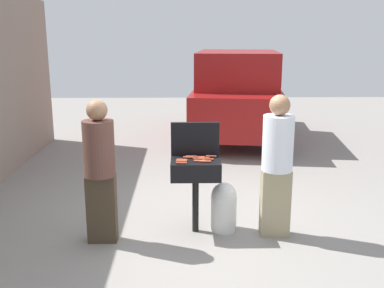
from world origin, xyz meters
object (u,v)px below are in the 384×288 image
hot_dog_2 (208,159)px  hot_dog_8 (191,156)px  hot_dog_6 (182,161)px  hot_dog_7 (199,161)px  parked_minivan (237,94)px  hot_dog_5 (182,160)px  hot_dog_9 (181,163)px  hot_dog_10 (189,157)px  hot_dog_1 (211,156)px  propane_tank (224,206)px  hot_dog_3 (199,157)px  person_left (100,167)px  hot_dog_0 (206,161)px  person_right (277,161)px  bbq_grill (196,171)px  hot_dog_4 (204,158)px  hot_dog_11 (198,159)px

hot_dog_2 → hot_dog_8: (-0.20, 0.15, 0.00)m
hot_dog_6 → hot_dog_7: bearing=0.2°
hot_dog_6 → parked_minivan: size_ratio=0.03×
hot_dog_8 → hot_dog_5: bearing=-126.1°
hot_dog_2 → hot_dog_9: 0.35m
hot_dog_9 → hot_dog_10: size_ratio=1.00×
hot_dog_1 → propane_tank: bearing=-32.4°
hot_dog_3 → propane_tank: bearing=-11.9°
parked_minivan → hot_dog_3: bearing=85.4°
hot_dog_7 → parked_minivan: parked_minivan is taller
hot_dog_9 → person_left: size_ratio=0.08×
hot_dog_0 → hot_dog_9: (-0.29, -0.05, 0.00)m
hot_dog_1 → parked_minivan: (0.93, 5.13, 0.09)m
hot_dog_6 → person_right: bearing=-2.4°
bbq_grill → hot_dog_8: size_ratio=7.10×
hot_dog_0 → hot_dog_4: (-0.01, 0.15, 0.00)m
hot_dog_5 → parked_minivan: size_ratio=0.03×
hot_dog_2 → propane_tank: 0.65m
hot_dog_4 → hot_dog_7: size_ratio=1.00×
hot_dog_0 → hot_dog_4: size_ratio=1.00×
bbq_grill → hot_dog_2: size_ratio=7.10×
hot_dog_11 → person_left: person_left is taller
hot_dog_4 → person_left: 1.25m
hot_dog_3 → hot_dog_11: (-0.01, -0.08, 0.00)m
hot_dog_6 → hot_dog_11: size_ratio=1.00×
hot_dog_6 → propane_tank: bearing=11.6°
hot_dog_1 → person_right: bearing=-18.4°
person_left → person_right: (2.07, 0.12, 0.02)m
hot_dog_4 → person_right: person_right is taller
hot_dog_8 → person_left: size_ratio=0.08×
hot_dog_1 → hot_dog_4: size_ratio=1.00×
hot_dog_10 → parked_minivan: 5.32m
hot_dog_1 → hot_dog_5: same height
hot_dog_3 → hot_dog_8: same height
bbq_grill → person_left: (-1.11, -0.25, 0.14)m
hot_dog_6 → hot_dog_3: bearing=38.2°
bbq_grill → hot_dog_11: 0.16m
hot_dog_1 → hot_dog_3: size_ratio=1.00×
hot_dog_11 → propane_tank: size_ratio=0.21×
hot_dog_11 → hot_dog_2: bearing=-17.8°
hot_dog_5 → hot_dog_7: bearing=-13.3°
propane_tank → hot_dog_10: bearing=173.3°
hot_dog_10 → person_left: person_left is taller
hot_dog_9 → hot_dog_10: same height
propane_tank → parked_minivan: bearing=81.6°
hot_dog_6 → hot_dog_10: same height
hot_dog_1 → hot_dog_10: (-0.28, -0.05, 0.00)m
bbq_grill → hot_dog_1: bearing=32.9°
hot_dog_2 → hot_dog_10: 0.25m
hot_dog_8 → hot_dog_7: bearing=-65.7°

